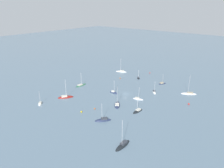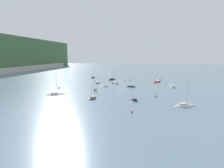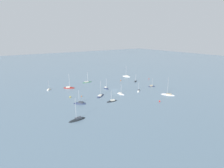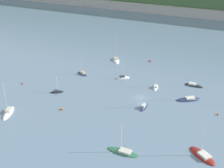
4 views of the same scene
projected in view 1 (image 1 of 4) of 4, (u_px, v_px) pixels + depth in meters
name	position (u px, v px, depth m)	size (l,w,h in m)	color
ground_plane	(125.00, 94.00, 127.92)	(600.00, 600.00, 0.00)	slate
sailboat_0	(189.00, 94.00, 127.65)	(7.01, 9.09, 12.55)	silver
sailboat_1	(162.00, 84.00, 143.66)	(6.08, 4.12, 7.18)	#232D4C
sailboat_2	(66.00, 97.00, 122.84)	(8.86, 7.61, 11.52)	maroon
sailboat_3	(40.00, 104.00, 115.01)	(4.95, 5.02, 7.87)	white
sailboat_4	(114.00, 93.00, 128.96)	(1.78, 5.69, 8.87)	#232D4C
sailboat_5	(81.00, 85.00, 140.91)	(8.86, 2.91, 8.92)	#2D6647
sailboat_6	(154.00, 92.00, 129.56)	(5.14, 4.70, 8.08)	white
sailboat_7	(138.00, 111.00, 107.02)	(7.17, 2.68, 7.49)	black
sailboat_8	(138.00, 99.00, 120.58)	(3.23, 6.28, 7.80)	silver
sailboat_9	(138.00, 78.00, 154.21)	(4.70, 4.19, 6.97)	black
sailboat_10	(117.00, 105.00, 113.52)	(8.75, 7.40, 11.07)	#232D4C
sailboat_11	(103.00, 120.00, 98.51)	(7.26, 6.59, 9.38)	#232D4C
sailboat_12	(121.00, 72.00, 169.19)	(5.55, 8.79, 11.93)	white
sailboat_13	(123.00, 145.00, 81.02)	(8.61, 2.62, 11.92)	black
mooring_buoy_0	(120.00, 78.00, 153.46)	(0.80, 0.80, 0.80)	orange
mooring_buoy_1	(95.00, 109.00, 109.07)	(0.66, 0.66, 0.66)	orange
mooring_buoy_2	(150.00, 73.00, 165.65)	(0.68, 0.68, 0.68)	red
mooring_buoy_3	(81.00, 112.00, 105.72)	(0.84, 0.84, 0.84)	yellow
mooring_buoy_4	(189.00, 104.00, 113.92)	(0.90, 0.90, 0.90)	red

